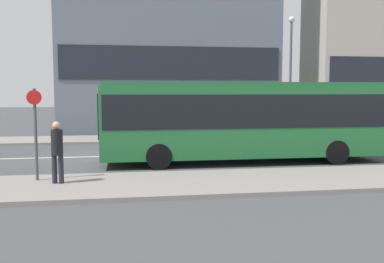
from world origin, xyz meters
TOP-DOWN VIEW (x-y plane):
  - ground_plane at (0.00, 0.00)m, footprint 120.00×120.00m
  - sidewalk_near at (0.00, -6.25)m, footprint 44.00×3.50m
  - sidewalk_far at (0.00, 6.25)m, footprint 44.00×3.50m
  - lane_centerline at (0.00, 0.00)m, footprint 41.80×0.16m
  - apartment_block_left_tower at (4.67, 12.48)m, footprint 15.25×6.04m
  - city_bus at (6.22, -2.31)m, footprint 11.25×2.58m
  - parked_car_0 at (14.41, 3.37)m, footprint 3.91×1.72m
  - pedestrian_near_stop at (-0.45, -5.95)m, footprint 0.35×0.34m
  - bus_stop_sign at (-1.15, -5.41)m, footprint 0.44×0.12m
  - street_lamp at (11.31, 5.52)m, footprint 0.36×0.36m

SIDE VIEW (x-z plane):
  - ground_plane at x=0.00m, z-range 0.00..0.00m
  - lane_centerline at x=0.00m, z-range 0.00..0.01m
  - sidewalk_near at x=0.00m, z-range 0.00..0.13m
  - sidewalk_far at x=0.00m, z-range 0.00..0.13m
  - parked_car_0 at x=14.41m, z-range -0.05..1.36m
  - pedestrian_near_stop at x=-0.45m, z-range 0.27..2.12m
  - bus_stop_sign at x=-1.15m, z-range 0.36..3.18m
  - city_bus at x=6.22m, z-range 0.24..3.46m
  - street_lamp at x=11.31m, z-range 0.90..8.02m
  - apartment_block_left_tower at x=4.67m, z-range -0.01..17.13m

